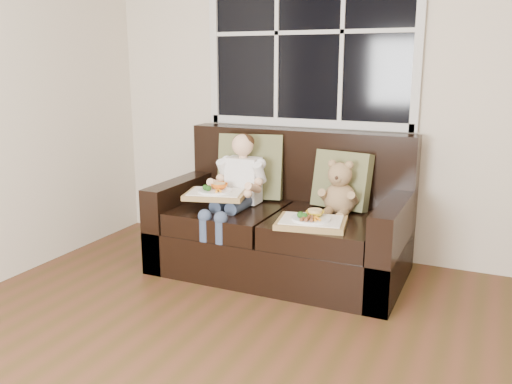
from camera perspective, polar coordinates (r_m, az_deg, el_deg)
The scene contains 9 objects.
room_walls at distance 1.58m, azimuth -3.03°, elevation 18.91°, with size 4.52×5.02×2.71m.
window_back at distance 4.11m, azimuth 5.64°, elevation 16.38°, with size 1.62×0.04×1.37m.
loveseat at distance 3.84m, azimuth 2.92°, elevation -3.64°, with size 1.70×0.92×0.96m.
pillow_left at distance 4.01m, azimuth -0.54°, elevation 2.68°, with size 0.51×0.32×0.49m.
pillow_right at distance 3.78m, azimuth 9.03°, elevation 1.23°, with size 0.42×0.24×0.41m.
child at distance 3.78m, azimuth -1.97°, elevation 1.01°, with size 0.34×0.58×0.77m.
teddy_bear at distance 3.64m, azimuth 8.77°, elevation 0.00°, with size 0.22×0.28×0.38m.
tray_left at distance 3.70m, azimuth -4.24°, elevation -0.09°, with size 0.46×0.39×0.09m.
tray_right at distance 3.39m, azimuth 5.86°, elevation -3.06°, with size 0.48×0.39×0.10m.
Camera 1 is at (0.72, -1.40, 1.45)m, focal length 38.00 mm.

